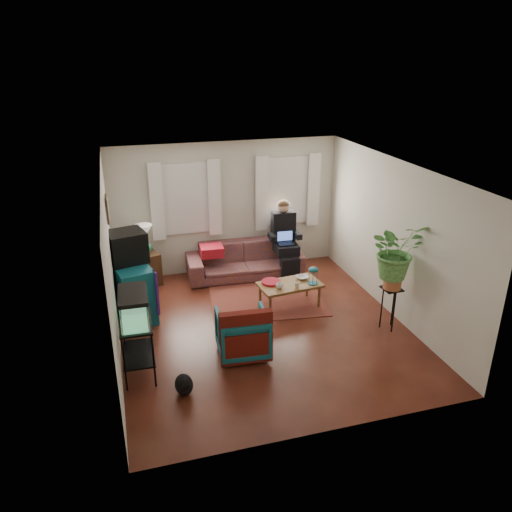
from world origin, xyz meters
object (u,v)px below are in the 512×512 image
object	(u,v)px
sofa	(245,255)
coffee_table	(289,295)
plant_stand	(389,308)
aquarium_stand	(138,348)
armchair	(242,331)
dresser	(132,290)
side_table	(147,269)

from	to	relation	value
sofa	coffee_table	world-z (taller)	sofa
sofa	plant_stand	size ratio (longest dim) A/B	3.13
aquarium_stand	plant_stand	bearing A→B (deg)	4.32
armchair	coffee_table	distance (m)	1.67
aquarium_stand	dresser	bearing A→B (deg)	91.74
dresser	side_table	bearing A→B (deg)	60.09
armchair	plant_stand	xyz separation A→B (m)	(2.44, 0.05, -0.01)
aquarium_stand	coffee_table	bearing A→B (deg)	28.08
sofa	armchair	distance (m)	2.78
aquarium_stand	side_table	bearing A→B (deg)	85.22
side_table	armchair	distance (m)	3.03
sofa	aquarium_stand	xyz separation A→B (m)	(-2.24, -2.78, -0.02)
sofa	dresser	size ratio (longest dim) A/B	2.11
dresser	armchair	distance (m)	2.20
sofa	coffee_table	bearing A→B (deg)	-71.38
sofa	armchair	world-z (taller)	sofa
coffee_table	plant_stand	bearing A→B (deg)	-47.97
armchair	dresser	bearing A→B (deg)	-43.32
armchair	plant_stand	bearing A→B (deg)	-174.73
aquarium_stand	armchair	bearing A→B (deg)	6.19
side_table	coffee_table	distance (m)	2.82
sofa	aquarium_stand	bearing A→B (deg)	-125.85
plant_stand	armchair	bearing A→B (deg)	-178.90
dresser	armchair	bearing A→B (deg)	-61.38
side_table	armchair	bearing A→B (deg)	-67.78
aquarium_stand	plant_stand	distance (m)	3.94
dresser	aquarium_stand	xyz separation A→B (m)	(-0.01, -1.73, -0.06)
armchair	aquarium_stand	bearing A→B (deg)	8.30
sofa	dresser	distance (m)	2.47
dresser	plant_stand	xyz separation A→B (m)	(3.93, -1.57, -0.12)
aquarium_stand	coffee_table	world-z (taller)	aquarium_stand
armchair	plant_stand	size ratio (longest dim) A/B	1.03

